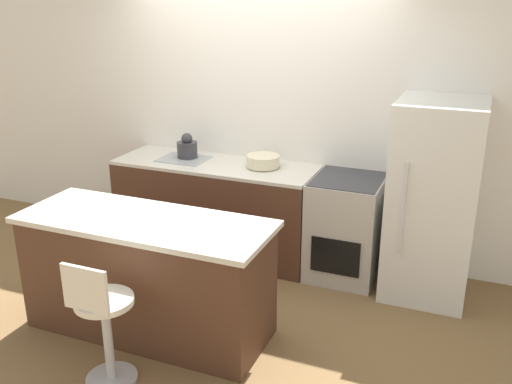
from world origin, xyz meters
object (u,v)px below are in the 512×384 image
Objects in this scene: oven_range at (346,227)px; stool_chair at (103,324)px; refrigerator at (433,201)px; kettle at (187,148)px; mixing_bowl at (263,161)px.

oven_range is 1.00× the size of stool_chair.
refrigerator is 6.84× the size of kettle.
mixing_bowl is at bearing 83.63° from stool_chair.
kettle is at bearing 177.90° from refrigerator.
refrigerator is 2.27m from kettle.
mixing_bowl is (-0.79, 0.05, 0.50)m from oven_range.
kettle is (-0.54, 2.09, 0.55)m from stool_chair.
refrigerator reaches higher than kettle.
stool_chair is at bearing -130.66° from refrigerator.
mixing_bowl reaches higher than stool_chair.
kettle is at bearing 178.15° from oven_range.
oven_range is 0.79m from refrigerator.
refrigerator is at bearing -3.19° from mixing_bowl.
oven_range reaches higher than stool_chair.
stool_chair is 2.16m from mixing_bowl.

